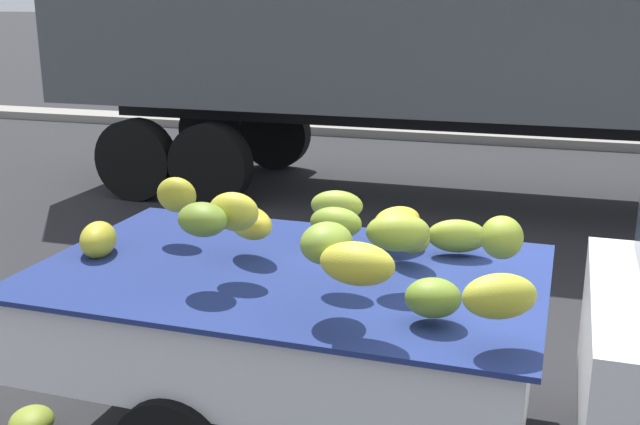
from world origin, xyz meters
TOP-DOWN VIEW (x-y plane):
  - curb_strip at (0.00, 10.28)m, footprint 80.00×0.80m
  - semi_trailer at (-0.80, 5.73)m, footprint 12.00×2.70m
  - fallen_banana_bunch_near_tailgate at (-3.08, -0.78)m, footprint 0.39×0.41m

SIDE VIEW (x-z plane):
  - curb_strip at x=0.00m, z-range 0.00..0.16m
  - fallen_banana_bunch_near_tailgate at x=-3.08m, z-range 0.00..0.16m
  - semi_trailer at x=-0.80m, z-range 0.57..4.52m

